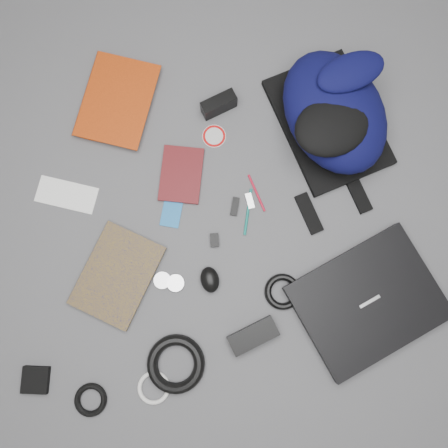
{
  "coord_description": "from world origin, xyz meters",
  "views": [
    {
      "loc": [
        -0.01,
        -0.19,
        1.35
      ],
      "look_at": [
        0.0,
        0.0,
        0.02
      ],
      "focal_mm": 35.0,
      "sensor_mm": 36.0,
      "label": 1
    }
  ],
  "objects_px": {
    "dvd_case": "(181,175)",
    "power_brick": "(253,336)",
    "backpack": "(334,112)",
    "textbook_red": "(85,93)",
    "laptop": "(367,301)",
    "pouch": "(36,380)",
    "mouse": "(210,280)",
    "compact_camera": "(219,105)",
    "comic_book": "(88,261)"
  },
  "relations": [
    {
      "from": "dvd_case",
      "to": "power_brick",
      "type": "relative_size",
      "value": 1.23
    },
    {
      "from": "backpack",
      "to": "textbook_red",
      "type": "xyz_separation_m",
      "value": [
        -0.78,
        0.12,
        -0.08
      ]
    },
    {
      "from": "laptop",
      "to": "power_brick",
      "type": "xyz_separation_m",
      "value": [
        -0.35,
        -0.09,
        -0.0
      ]
    },
    {
      "from": "laptop",
      "to": "power_brick",
      "type": "relative_size",
      "value": 2.78
    },
    {
      "from": "pouch",
      "to": "mouse",
      "type": "bearing_deg",
      "value": 27.65
    },
    {
      "from": "compact_camera",
      "to": "power_brick",
      "type": "distance_m",
      "value": 0.73
    },
    {
      "from": "laptop",
      "to": "compact_camera",
      "type": "relative_size",
      "value": 3.61
    },
    {
      "from": "comic_book",
      "to": "compact_camera",
      "type": "distance_m",
      "value": 0.64
    },
    {
      "from": "mouse",
      "to": "power_brick",
      "type": "relative_size",
      "value": 0.54
    },
    {
      "from": "laptop",
      "to": "comic_book",
      "type": "bearing_deg",
      "value": 143.0
    },
    {
      "from": "dvd_case",
      "to": "textbook_red",
      "type": "bearing_deg",
      "value": 145.37
    },
    {
      "from": "textbook_red",
      "to": "mouse",
      "type": "height_order",
      "value": "mouse"
    },
    {
      "from": "dvd_case",
      "to": "pouch",
      "type": "xyz_separation_m",
      "value": [
        -0.44,
        -0.61,
        0.0
      ]
    },
    {
      "from": "backpack",
      "to": "laptop",
      "type": "distance_m",
      "value": 0.58
    },
    {
      "from": "comic_book",
      "to": "mouse",
      "type": "relative_size",
      "value": 3.51
    },
    {
      "from": "mouse",
      "to": "backpack",
      "type": "bearing_deg",
      "value": 40.57
    },
    {
      "from": "dvd_case",
      "to": "pouch",
      "type": "bearing_deg",
      "value": -118.31
    },
    {
      "from": "dvd_case",
      "to": "mouse",
      "type": "xyz_separation_m",
      "value": [
        0.08,
        -0.33,
        0.01
      ]
    },
    {
      "from": "pouch",
      "to": "dvd_case",
      "type": "bearing_deg",
      "value": 53.89
    },
    {
      "from": "compact_camera",
      "to": "mouse",
      "type": "height_order",
      "value": "compact_camera"
    },
    {
      "from": "comic_book",
      "to": "mouse",
      "type": "height_order",
      "value": "mouse"
    },
    {
      "from": "textbook_red",
      "to": "mouse",
      "type": "bearing_deg",
      "value": -41.79
    },
    {
      "from": "power_brick",
      "to": "pouch",
      "type": "xyz_separation_m",
      "value": [
        -0.65,
        -0.1,
        -0.01
      ]
    },
    {
      "from": "mouse",
      "to": "pouch",
      "type": "xyz_separation_m",
      "value": [
        -0.52,
        -0.27,
        -0.01
      ]
    },
    {
      "from": "textbook_red",
      "to": "dvd_case",
      "type": "bearing_deg",
      "value": -26.41
    },
    {
      "from": "textbook_red",
      "to": "compact_camera",
      "type": "height_order",
      "value": "compact_camera"
    },
    {
      "from": "laptop",
      "to": "dvd_case",
      "type": "xyz_separation_m",
      "value": [
        -0.55,
        0.41,
        -0.01
      ]
    },
    {
      "from": "compact_camera",
      "to": "pouch",
      "type": "distance_m",
      "value": 1.0
    },
    {
      "from": "power_brick",
      "to": "compact_camera",
      "type": "bearing_deg",
      "value": 72.12
    },
    {
      "from": "compact_camera",
      "to": "pouch",
      "type": "height_order",
      "value": "compact_camera"
    },
    {
      "from": "backpack",
      "to": "comic_book",
      "type": "relative_size",
      "value": 1.62
    },
    {
      "from": "compact_camera",
      "to": "laptop",
      "type": "bearing_deg",
      "value": -80.6
    },
    {
      "from": "laptop",
      "to": "pouch",
      "type": "distance_m",
      "value": 1.01
    },
    {
      "from": "backpack",
      "to": "pouch",
      "type": "height_order",
      "value": "backpack"
    },
    {
      "from": "textbook_red",
      "to": "dvd_case",
      "type": "distance_m",
      "value": 0.41
    },
    {
      "from": "textbook_red",
      "to": "power_brick",
      "type": "height_order",
      "value": "power_brick"
    },
    {
      "from": "comic_book",
      "to": "mouse",
      "type": "xyz_separation_m",
      "value": [
        0.37,
        -0.07,
        0.01
      ]
    },
    {
      "from": "power_brick",
      "to": "backpack",
      "type": "bearing_deg",
      "value": 43.57
    },
    {
      "from": "pouch",
      "to": "textbook_red",
      "type": "bearing_deg",
      "value": 81.13
    },
    {
      "from": "dvd_case",
      "to": "pouch",
      "type": "distance_m",
      "value": 0.75
    },
    {
      "from": "backpack",
      "to": "textbook_red",
      "type": "relative_size",
      "value": 1.53
    },
    {
      "from": "backpack",
      "to": "textbook_red",
      "type": "height_order",
      "value": "backpack"
    },
    {
      "from": "backpack",
      "to": "comic_book",
      "type": "xyz_separation_m",
      "value": [
        -0.77,
        -0.42,
        -0.08
      ]
    },
    {
      "from": "laptop",
      "to": "comic_book",
      "type": "distance_m",
      "value": 0.86
    },
    {
      "from": "comic_book",
      "to": "power_brick",
      "type": "bearing_deg",
      "value": 1.16
    },
    {
      "from": "pouch",
      "to": "compact_camera",
      "type": "bearing_deg",
      "value": 55.4
    },
    {
      "from": "comic_book",
      "to": "power_brick",
      "type": "height_order",
      "value": "power_brick"
    },
    {
      "from": "backpack",
      "to": "power_brick",
      "type": "distance_m",
      "value": 0.72
    },
    {
      "from": "laptop",
      "to": "compact_camera",
      "type": "height_order",
      "value": "compact_camera"
    },
    {
      "from": "backpack",
      "to": "laptop",
      "type": "relative_size",
      "value": 1.1
    }
  ]
}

